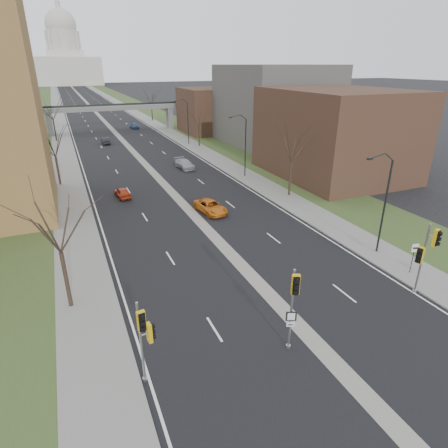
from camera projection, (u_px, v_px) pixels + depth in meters
ground at (301, 328)px, 23.20m from camera, size 700.00×700.00×0.00m
road_surface at (89, 105)px, 149.93m from camera, size 20.00×600.00×0.01m
median_strip at (89, 105)px, 149.93m from camera, size 1.20×600.00×0.02m
sidewalk_right at (119, 104)px, 154.25m from camera, size 4.00×600.00×0.12m
sidewalk_left at (56, 106)px, 145.57m from camera, size 4.00×600.00×0.12m
grass_verge_right at (134, 103)px, 156.43m from camera, size 8.00×600.00×0.10m
grass_verge_left at (40, 107)px, 143.40m from camera, size 8.00×600.00×0.10m
commercial_block_near at (335, 133)px, 53.18m from camera, size 16.00×20.00×12.00m
commercial_block_mid at (274, 105)px, 74.32m from camera, size 18.00×22.00×15.00m
commercial_block_far at (213, 110)px, 88.34m from camera, size 14.00×14.00×10.00m
pedestrian_bridge at (112, 111)px, 88.88m from camera, size 34.00×3.00×6.45m
capitol at (66, 59)px, 286.23m from camera, size 48.00×42.00×55.75m
streetlight_near at (382, 176)px, 29.51m from camera, size 2.61×0.20×8.70m
streetlight_mid at (241, 128)px, 51.48m from camera, size 2.61×0.20×8.70m
streetlight_far at (184, 109)px, 73.44m from camera, size 2.61×0.20×8.70m
tree_left_a at (54, 216)px, 22.64m from camera, size 7.20×7.20×9.40m
tree_left_b at (52, 139)px, 48.15m from camera, size 6.75×6.75×8.81m
tree_left_c at (51, 107)px, 76.55m from camera, size 7.65×7.65×9.99m
tree_right_a at (293, 142)px, 43.88m from camera, size 7.20×7.20×9.40m
tree_right_b at (198, 116)px, 72.08m from camera, size 6.30×6.30×8.22m
tree_right_c at (151, 95)px, 105.40m from camera, size 7.65×7.65×9.99m
signal_pole_left at (145, 332)px, 18.07m from camera, size 0.83×0.95×4.83m
signal_pole_median at (294, 298)px, 19.91m from camera, size 0.75×0.87×5.19m
signal_pole_right at (426, 251)px, 25.21m from camera, size 1.15×0.90×5.35m
speed_limit_sign at (414, 253)px, 28.51m from camera, size 0.52×0.19×2.48m
car_left_near at (122, 192)px, 45.76m from camera, size 1.84×3.78×1.24m
car_left_far at (105, 141)px, 76.34m from camera, size 1.50×4.00×1.31m
car_right_near at (210, 207)px, 41.06m from camera, size 2.85×5.09×1.34m
car_right_mid at (184, 164)px, 58.45m from camera, size 2.38×5.00×1.41m
car_right_far at (134, 126)px, 94.93m from camera, size 1.81×4.13×1.38m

